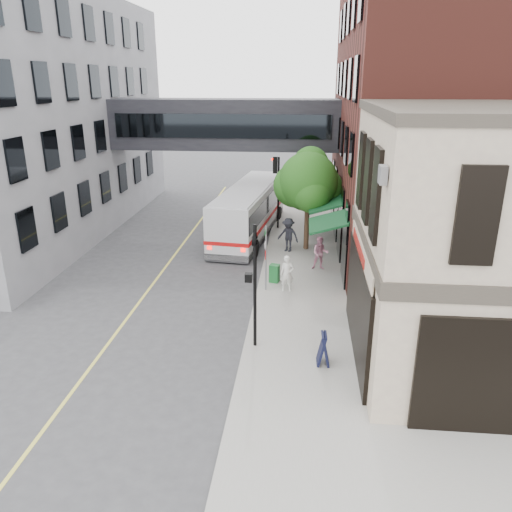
% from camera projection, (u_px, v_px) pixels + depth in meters
% --- Properties ---
extents(ground, '(120.00, 120.00, 0.00)m').
position_uv_depth(ground, '(237.00, 379.00, 16.11)').
color(ground, '#38383A').
rests_on(ground, ground).
extents(sidewalk_main, '(4.00, 60.00, 0.15)m').
position_uv_depth(sidewalk_main, '(302.00, 244.00, 29.03)').
color(sidewalk_main, gray).
rests_on(sidewalk_main, ground).
extents(brick_building, '(13.76, 18.00, 14.00)m').
position_uv_depth(brick_building, '(455.00, 121.00, 26.93)').
color(brick_building, '#532119').
rests_on(brick_building, ground).
extents(skyway_bridge, '(14.00, 3.18, 3.00)m').
position_uv_depth(skyway_bridge, '(226.00, 124.00, 31.08)').
color(skyway_bridge, black).
rests_on(skyway_bridge, ground).
extents(traffic_signal_near, '(0.44, 0.22, 4.60)m').
position_uv_depth(traffic_signal_near, '(254.00, 272.00, 16.95)').
color(traffic_signal_near, black).
rests_on(traffic_signal_near, sidewalk_main).
extents(traffic_signal_far, '(0.53, 0.28, 4.50)m').
position_uv_depth(traffic_signal_far, '(276.00, 178.00, 30.91)').
color(traffic_signal_far, black).
rests_on(traffic_signal_far, sidewalk_main).
extents(street_sign_pole, '(0.08, 0.75, 3.00)m').
position_uv_depth(street_sign_pole, '(266.00, 253.00, 21.99)').
color(street_sign_pole, gray).
rests_on(street_sign_pole, sidewalk_main).
extents(street_tree, '(3.80, 3.20, 5.60)m').
position_uv_depth(street_tree, '(308.00, 182.00, 27.00)').
color(street_tree, '#382619').
rests_on(street_tree, sidewalk_main).
extents(lane_marking, '(0.12, 40.00, 0.01)m').
position_uv_depth(lane_marking, '(167.00, 265.00, 25.94)').
color(lane_marking, '#D8CC4C').
rests_on(lane_marking, ground).
extents(bus, '(3.70, 11.18, 2.95)m').
position_uv_depth(bus, '(250.00, 208.00, 30.58)').
color(bus, silver).
rests_on(bus, ground).
extents(pedestrian_a, '(0.64, 0.46, 1.65)m').
position_uv_depth(pedestrian_a, '(287.00, 274.00, 22.22)').
color(pedestrian_a, silver).
rests_on(pedestrian_a, sidewalk_main).
extents(pedestrian_b, '(0.82, 0.65, 1.68)m').
position_uv_depth(pedestrian_b, '(320.00, 253.00, 24.76)').
color(pedestrian_b, pink).
rests_on(pedestrian_b, sidewalk_main).
extents(pedestrian_c, '(1.40, 1.13, 1.89)m').
position_uv_depth(pedestrian_c, '(288.00, 235.00, 27.31)').
color(pedestrian_c, black).
rests_on(pedestrian_c, sidewalk_main).
extents(newspaper_box, '(0.51, 0.48, 0.85)m').
position_uv_depth(newspaper_box, '(274.00, 273.00, 23.33)').
color(newspaper_box, '#156026').
rests_on(newspaper_box, sidewalk_main).
extents(sandwich_board, '(0.41, 0.62, 1.10)m').
position_uv_depth(sandwich_board, '(323.00, 349.00, 16.58)').
color(sandwich_board, black).
rests_on(sandwich_board, sidewalk_main).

